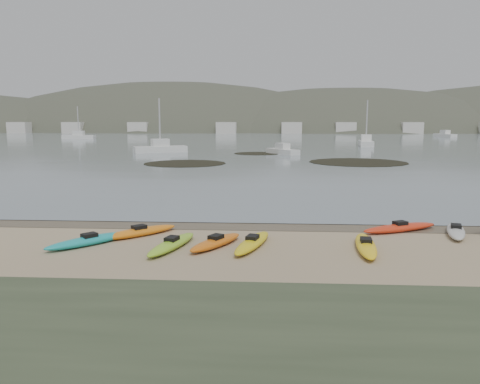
{
  "coord_description": "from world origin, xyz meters",
  "views": [
    {
      "loc": [
        1.32,
        -21.33,
        4.8
      ],
      "look_at": [
        0.0,
        0.0,
        1.5
      ],
      "focal_mm": 35.0,
      "sensor_mm": 36.0,
      "label": 1
    }
  ],
  "objects": [
    {
      "name": "ground",
      "position": [
        0.0,
        0.0,
        0.0
      ],
      "size": [
        600.0,
        600.0,
        0.0
      ],
      "primitive_type": "plane",
      "color": "tan",
      "rests_on": "ground"
    },
    {
      "name": "wet_sand",
      "position": [
        0.0,
        -0.3,
        0.0
      ],
      "size": [
        60.0,
        60.0,
        0.0
      ],
      "primitive_type": "plane",
      "color": "brown",
      "rests_on": "ground"
    },
    {
      "name": "water",
      "position": [
        0.0,
        300.0,
        0.01
      ],
      "size": [
        1200.0,
        1200.0,
        0.0
      ],
      "primitive_type": "plane",
      "color": "slate",
      "rests_on": "ground"
    },
    {
      "name": "kayaks",
      "position": [
        -0.2,
        -3.65,
        0.17
      ],
      "size": [
        21.03,
        8.53,
        0.34
      ],
      "color": "red",
      "rests_on": "ground"
    },
    {
      "name": "kelp_mats",
      "position": [
        2.94,
        33.74,
        0.03
      ],
      "size": [
        29.38,
        23.68,
        0.04
      ],
      "color": "black",
      "rests_on": "water"
    },
    {
      "name": "moored_boats",
      "position": [
        1.14,
        75.95,
        0.54
      ],
      "size": [
        102.92,
        75.14,
        1.14
      ],
      "color": "silver",
      "rests_on": "ground"
    },
    {
      "name": "far_hills",
      "position": [
        39.38,
        193.97,
        -15.93
      ],
      "size": [
        550.0,
        135.0,
        80.0
      ],
      "color": "#384235",
      "rests_on": "ground"
    },
    {
      "name": "far_town",
      "position": [
        6.0,
        145.0,
        2.0
      ],
      "size": [
        199.0,
        5.0,
        4.0
      ],
      "color": "beige",
      "rests_on": "ground"
    }
  ]
}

